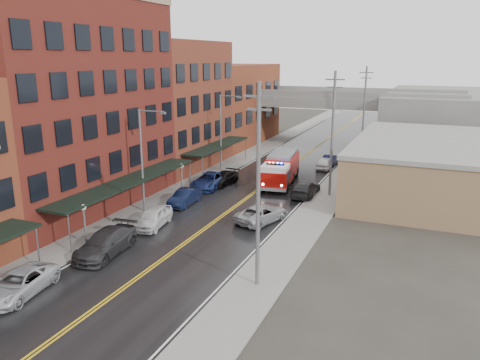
% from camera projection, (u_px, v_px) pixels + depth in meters
% --- Properties ---
extents(road, '(11.00, 160.00, 0.02)m').
position_uv_depth(road, '(242.00, 202.00, 43.98)').
color(road, black).
rests_on(road, ground).
extents(sidewalk_left, '(3.00, 160.00, 0.15)m').
position_uv_depth(sidewalk_left, '(174.00, 193.00, 46.69)').
color(sidewalk_left, slate).
rests_on(sidewalk_left, ground).
extents(sidewalk_right, '(3.00, 160.00, 0.15)m').
position_uv_depth(sidewalk_right, '(318.00, 211.00, 41.24)').
color(sidewalk_right, slate).
rests_on(sidewalk_right, ground).
extents(curb_left, '(0.30, 160.00, 0.15)m').
position_uv_depth(curb_left, '(189.00, 194.00, 46.07)').
color(curb_left, gray).
rests_on(curb_left, ground).
extents(curb_right, '(0.30, 160.00, 0.15)m').
position_uv_depth(curb_right, '(300.00, 208.00, 41.86)').
color(curb_right, gray).
rests_on(curb_right, ground).
extents(brick_building_b, '(9.00, 20.00, 18.00)m').
position_uv_depth(brick_building_b, '(69.00, 107.00, 40.39)').
color(brick_building_b, '#5A1E18').
rests_on(brick_building_b, ground).
extents(brick_building_c, '(9.00, 15.00, 15.00)m').
position_uv_depth(brick_building_c, '(173.00, 105.00, 56.37)').
color(brick_building_c, maroon).
rests_on(brick_building_c, ground).
extents(brick_building_far, '(9.00, 20.00, 12.00)m').
position_uv_depth(brick_building_far, '(232.00, 104.00, 72.36)').
color(brick_building_far, brown).
rests_on(brick_building_far, ground).
extents(tan_building, '(14.00, 22.00, 5.00)m').
position_uv_depth(tan_building, '(429.00, 169.00, 46.29)').
color(tan_building, '#936F4F').
rests_on(tan_building, ground).
extents(right_far_block, '(18.00, 30.00, 8.00)m').
position_uv_depth(right_far_block, '(449.00, 118.00, 71.90)').
color(right_far_block, slate).
rests_on(right_far_block, ground).
extents(awning_1, '(2.60, 18.00, 3.09)m').
position_uv_depth(awning_1, '(129.00, 181.00, 39.77)').
color(awning_1, black).
rests_on(awning_1, ground).
extents(awning_2, '(2.60, 13.00, 3.09)m').
position_uv_depth(awning_2, '(217.00, 146.00, 55.37)').
color(awning_2, black).
rests_on(awning_2, ground).
extents(globe_lamp_1, '(0.44, 0.44, 3.12)m').
position_uv_depth(globe_lamp_1, '(84.00, 215.00, 33.30)').
color(globe_lamp_1, '#59595B').
rests_on(globe_lamp_1, ground).
extents(globe_lamp_2, '(0.44, 0.44, 3.12)m').
position_uv_depth(globe_lamp_2, '(182.00, 172.00, 45.78)').
color(globe_lamp_2, '#59595B').
rests_on(globe_lamp_2, ground).
extents(street_lamp_1, '(2.64, 0.22, 9.00)m').
position_uv_depth(street_lamp_1, '(144.00, 154.00, 39.74)').
color(street_lamp_1, '#59595B').
rests_on(street_lamp_1, ground).
extents(street_lamp_2, '(2.64, 0.22, 9.00)m').
position_uv_depth(street_lamp_2, '(223.00, 128.00, 54.01)').
color(street_lamp_2, '#59595B').
rests_on(street_lamp_2, ground).
extents(utility_pole_0, '(1.80, 0.24, 12.00)m').
position_uv_depth(utility_pole_0, '(258.00, 184.00, 26.30)').
color(utility_pole_0, '#59595B').
rests_on(utility_pole_0, ground).
extents(utility_pole_1, '(1.80, 0.24, 12.00)m').
position_uv_depth(utility_pole_1, '(332.00, 132.00, 44.13)').
color(utility_pole_1, '#59595B').
rests_on(utility_pole_1, ground).
extents(utility_pole_2, '(1.80, 0.24, 12.00)m').
position_uv_depth(utility_pole_2, '(364.00, 110.00, 61.96)').
color(utility_pole_2, '#59595B').
rests_on(utility_pole_2, ground).
extents(overpass, '(40.00, 10.00, 7.50)m').
position_uv_depth(overpass, '(322.00, 106.00, 70.97)').
color(overpass, slate).
rests_on(overpass, ground).
extents(fire_truck, '(4.40, 9.03, 3.19)m').
position_uv_depth(fire_truck, '(280.00, 168.00, 49.72)').
color(fire_truck, '#A10C07').
rests_on(fire_truck, ground).
extents(parked_car_left_2, '(2.99, 5.28, 1.39)m').
position_uv_depth(parked_car_left_2, '(19.00, 284.00, 26.73)').
color(parked_car_left_2, '#AFB0B7').
rests_on(parked_car_left_2, ground).
extents(parked_car_left_3, '(2.83, 5.89, 1.65)m').
position_uv_depth(parked_car_left_3, '(106.00, 243.00, 32.21)').
color(parked_car_left_3, '#2B2B2E').
rests_on(parked_car_left_3, ground).
extents(parked_car_left_4, '(2.54, 4.88, 1.59)m').
position_uv_depth(parked_car_left_4, '(153.00, 217.00, 37.45)').
color(parked_car_left_4, silver).
rests_on(parked_car_left_4, ground).
extents(parked_car_left_5, '(1.61, 4.39, 1.44)m').
position_uv_depth(parked_car_left_5, '(185.00, 197.00, 42.99)').
color(parked_car_left_5, black).
rests_on(parked_car_left_5, ground).
extents(parked_car_left_6, '(2.96, 5.75, 1.55)m').
position_uv_depth(parked_car_left_6, '(209.00, 181.00, 48.50)').
color(parked_car_left_6, navy).
rests_on(parked_car_left_6, ground).
extents(parked_car_left_7, '(2.31, 4.83, 1.36)m').
position_uv_depth(parked_car_left_7, '(223.00, 179.00, 49.68)').
color(parked_car_left_7, black).
rests_on(parked_car_left_7, ground).
extents(parked_car_right_0, '(3.91, 5.66, 1.44)m').
position_uv_depth(parked_car_right_0, '(262.00, 214.00, 38.54)').
color(parked_car_right_0, gray).
rests_on(parked_car_right_0, ground).
extents(parked_car_right_1, '(2.11, 5.14, 1.49)m').
position_uv_depth(parked_car_right_1, '(305.00, 189.00, 45.67)').
color(parked_car_right_1, '#27272A').
rests_on(parked_car_right_1, ground).
extents(parked_car_right_2, '(1.73, 4.29, 1.46)m').
position_uv_depth(parked_car_right_2, '(325.00, 163.00, 56.64)').
color(parked_car_right_2, silver).
rests_on(parked_car_right_2, ground).
extents(parked_car_right_3, '(1.91, 4.40, 1.41)m').
position_uv_depth(parked_car_right_3, '(331.00, 160.00, 58.51)').
color(parked_car_right_3, black).
rests_on(parked_car_right_3, ground).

